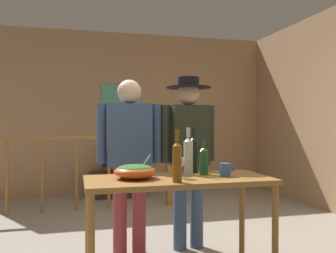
{
  "coord_description": "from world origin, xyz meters",
  "views": [
    {
      "loc": [
        -0.92,
        -3.21,
        1.24
      ],
      "look_at": [
        -0.14,
        -0.16,
        1.21
      ],
      "focal_mm": 38.39,
      "sensor_mm": 36.0,
      "label": 1
    }
  ],
  "objects_px": {
    "person_standing_left": "(129,150)",
    "wine_bottle_green": "(204,160)",
    "wine_glass": "(180,163)",
    "person_standing_right": "(188,146)",
    "wine_bottle_amber": "(177,161)",
    "mug_blue": "(225,170)",
    "serving_table": "(178,189)",
    "framed_picture": "(121,102)",
    "stair_railing": "(108,162)",
    "tv_console": "(117,184)",
    "wine_bottle_clear": "(188,155)",
    "flat_screen_tv": "(117,159)",
    "wine_bottle_dark": "(194,154)",
    "salad_bowl": "(135,171)"
  },
  "relations": [
    {
      "from": "wine_bottle_green",
      "to": "person_standing_left",
      "type": "relative_size",
      "value": 0.18
    },
    {
      "from": "salad_bowl",
      "to": "wine_bottle_clear",
      "type": "height_order",
      "value": "wine_bottle_clear"
    },
    {
      "from": "wine_glass",
      "to": "person_standing_right",
      "type": "distance_m",
      "value": 0.76
    },
    {
      "from": "wine_bottle_clear",
      "to": "wine_bottle_dark",
      "type": "relative_size",
      "value": 1.0
    },
    {
      "from": "serving_table",
      "to": "wine_bottle_clear",
      "type": "height_order",
      "value": "wine_bottle_clear"
    },
    {
      "from": "stair_railing",
      "to": "person_standing_left",
      "type": "xyz_separation_m",
      "value": [
        0.05,
        -1.85,
        0.31
      ]
    },
    {
      "from": "wine_bottle_amber",
      "to": "person_standing_right",
      "type": "height_order",
      "value": "person_standing_right"
    },
    {
      "from": "wine_bottle_green",
      "to": "wine_bottle_clear",
      "type": "bearing_deg",
      "value": 160.8
    },
    {
      "from": "framed_picture",
      "to": "stair_railing",
      "type": "xyz_separation_m",
      "value": [
        -0.33,
        -1.11,
        -0.93
      ]
    },
    {
      "from": "stair_railing",
      "to": "wine_bottle_dark",
      "type": "relative_size",
      "value": 7.18
    },
    {
      "from": "framed_picture",
      "to": "wine_bottle_green",
      "type": "height_order",
      "value": "framed_picture"
    },
    {
      "from": "stair_railing",
      "to": "wine_bottle_green",
      "type": "relative_size",
      "value": 9.31
    },
    {
      "from": "wine_glass",
      "to": "mug_blue",
      "type": "bearing_deg",
      "value": -0.3
    },
    {
      "from": "tv_console",
      "to": "person_standing_right",
      "type": "height_order",
      "value": "person_standing_right"
    },
    {
      "from": "wine_bottle_green",
      "to": "person_standing_right",
      "type": "relative_size",
      "value": 0.18
    },
    {
      "from": "stair_railing",
      "to": "wine_glass",
      "type": "distance_m",
      "value": 2.58
    },
    {
      "from": "wine_bottle_amber",
      "to": "wine_bottle_dark",
      "type": "relative_size",
      "value": 0.98
    },
    {
      "from": "flat_screen_tv",
      "to": "person_standing_left",
      "type": "relative_size",
      "value": 0.3
    },
    {
      "from": "stair_railing",
      "to": "serving_table",
      "type": "relative_size",
      "value": 1.94
    },
    {
      "from": "tv_console",
      "to": "person_standing_right",
      "type": "distance_m",
      "value": 2.81
    },
    {
      "from": "person_standing_right",
      "to": "flat_screen_tv",
      "type": "bearing_deg",
      "value": -86.85
    },
    {
      "from": "serving_table",
      "to": "stair_railing",
      "type": "bearing_deg",
      "value": 97.72
    },
    {
      "from": "mug_blue",
      "to": "wine_bottle_clear",
      "type": "bearing_deg",
      "value": 147.12
    },
    {
      "from": "tv_console",
      "to": "stair_railing",
      "type": "bearing_deg",
      "value": -105.35
    },
    {
      "from": "framed_picture",
      "to": "wine_glass",
      "type": "height_order",
      "value": "framed_picture"
    },
    {
      "from": "wine_bottle_green",
      "to": "mug_blue",
      "type": "distance_m",
      "value": 0.2
    },
    {
      "from": "tv_console",
      "to": "wine_bottle_clear",
      "type": "bearing_deg",
      "value": -85.72
    },
    {
      "from": "framed_picture",
      "to": "wine_bottle_dark",
      "type": "bearing_deg",
      "value": -86.34
    },
    {
      "from": "person_standing_left",
      "to": "wine_bottle_green",
      "type": "bearing_deg",
      "value": 139.05
    },
    {
      "from": "wine_bottle_green",
      "to": "person_standing_right",
      "type": "distance_m",
      "value": 0.58
    },
    {
      "from": "salad_bowl",
      "to": "wine_bottle_dark",
      "type": "relative_size",
      "value": 0.83
    },
    {
      "from": "serving_table",
      "to": "wine_bottle_dark",
      "type": "bearing_deg",
      "value": 48.57
    },
    {
      "from": "mug_blue",
      "to": "person_standing_left",
      "type": "height_order",
      "value": "person_standing_left"
    },
    {
      "from": "wine_bottle_dark",
      "to": "stair_railing",
      "type": "bearing_deg",
      "value": 103.43
    },
    {
      "from": "tv_console",
      "to": "mug_blue",
      "type": "height_order",
      "value": "mug_blue"
    },
    {
      "from": "framed_picture",
      "to": "person_standing_left",
      "type": "distance_m",
      "value": 3.03
    },
    {
      "from": "serving_table",
      "to": "person_standing_right",
      "type": "bearing_deg",
      "value": 65.98
    },
    {
      "from": "framed_picture",
      "to": "person_standing_right",
      "type": "height_order",
      "value": "framed_picture"
    },
    {
      "from": "person_standing_left",
      "to": "person_standing_right",
      "type": "distance_m",
      "value": 0.59
    },
    {
      "from": "flat_screen_tv",
      "to": "stair_railing",
      "type": "bearing_deg",
      "value": -105.92
    },
    {
      "from": "wine_bottle_dark",
      "to": "tv_console",
      "type": "bearing_deg",
      "value": 95.88
    },
    {
      "from": "stair_railing",
      "to": "mug_blue",
      "type": "distance_m",
      "value": 2.65
    },
    {
      "from": "serving_table",
      "to": "wine_glass",
      "type": "bearing_deg",
      "value": -88.73
    },
    {
      "from": "flat_screen_tv",
      "to": "wine_bottle_green",
      "type": "height_order",
      "value": "wine_bottle_green"
    },
    {
      "from": "wine_glass",
      "to": "mug_blue",
      "type": "height_order",
      "value": "wine_glass"
    },
    {
      "from": "wine_bottle_green",
      "to": "mug_blue",
      "type": "xyz_separation_m",
      "value": [
        0.14,
        -0.13,
        -0.07
      ]
    },
    {
      "from": "stair_railing",
      "to": "tv_console",
      "type": "xyz_separation_m",
      "value": [
        0.22,
        0.82,
        -0.47
      ]
    },
    {
      "from": "framed_picture",
      "to": "person_standing_right",
      "type": "xyz_separation_m",
      "value": [
        0.31,
        -2.96,
        -0.59
      ]
    },
    {
      "from": "wine_glass",
      "to": "person_standing_right",
      "type": "bearing_deg",
      "value": 67.12
    },
    {
      "from": "salad_bowl",
      "to": "wine_bottle_green",
      "type": "bearing_deg",
      "value": 6.25
    }
  ]
}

